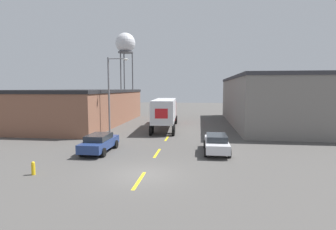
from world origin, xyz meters
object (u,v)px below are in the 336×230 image
Objects in this scene: parked_car_left_near at (99,142)px; water_tower at (125,44)px; parked_car_right_near at (216,143)px; semi_truck at (166,111)px; street_lamp at (111,90)px; fire_hydrant at (33,168)px.

parked_car_left_near is 46.93m from water_tower.
parked_car_right_near is at bearing -65.30° from water_tower.
parked_car_left_near is (-3.65, -13.44, -1.50)m from semi_truck.
street_lamp is 15.05m from fire_hydrant.
street_lamp is (-11.27, 7.52, 4.13)m from parked_car_right_near.
street_lamp is at bearing -141.47° from semi_truck.
parked_car_left_near reaches higher than fire_hydrant.
parked_car_right_near is at bearing -33.70° from street_lamp.
semi_truck is 14.00m from parked_car_left_near.
parked_car_left_near is 9.44m from parked_car_right_near.
semi_truck is at bearing 74.82° from parked_car_left_near.
parked_car_right_near is 48.97m from water_tower.
semi_truck is 35.55m from water_tower.
street_lamp reaches higher than semi_truck.
fire_hydrant is (-5.45, -19.32, -1.89)m from semi_truck.
semi_truck is 20.16m from fire_hydrant.
street_lamp reaches higher than fire_hydrant.
fire_hydrant is at bearing -89.70° from street_lamp.
parked_car_left_near is 0.56× the size of street_lamp.
street_lamp is at bearing 146.30° from parked_car_right_near.
parked_car_left_near is at bearing -77.50° from street_lamp.
water_tower is (-19.48, 42.34, 15.03)m from parked_car_right_near.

